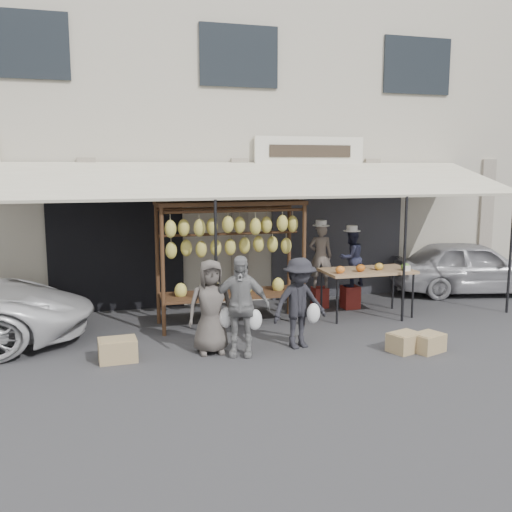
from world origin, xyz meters
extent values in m
plane|color=#2D2D30|center=(0.00, 0.00, 0.00)|extent=(90.00, 90.00, 0.00)
cube|color=#B3AC98|center=(0.00, 6.50, 3.50)|extent=(24.00, 6.00, 7.00)
cube|color=#232328|center=(2.20, 3.46, 1.25)|extent=(3.00, 0.10, 2.50)
cube|color=black|center=(-2.50, 3.46, 1.25)|extent=(2.60, 0.10, 2.50)
cube|color=silver|center=(1.50, 3.40, 3.15)|extent=(2.40, 0.10, 0.60)
cube|color=beige|center=(0.00, 2.30, 2.60)|extent=(10.00, 2.34, 0.63)
cylinder|color=black|center=(-1.00, 1.15, 1.15)|extent=(0.05, 0.05, 2.30)
cylinder|color=black|center=(2.50, 1.15, 1.15)|extent=(0.05, 0.05, 2.30)
cylinder|color=black|center=(4.80, 1.15, 1.15)|extent=(0.05, 0.05, 2.30)
cylinder|color=#462A18|center=(-1.84, 1.43, 1.10)|extent=(0.07, 0.07, 2.20)
cylinder|color=#462A18|center=(0.66, 1.43, 1.10)|extent=(0.07, 0.07, 2.20)
cylinder|color=#462A18|center=(-1.84, 2.23, 1.10)|extent=(0.07, 0.07, 2.20)
cylinder|color=#462A18|center=(0.66, 2.23, 1.10)|extent=(0.07, 0.07, 2.20)
cube|color=#462A18|center=(-0.59, 1.83, 2.20)|extent=(2.60, 0.90, 0.07)
cylinder|color=#462A18|center=(-0.59, 1.48, 2.08)|extent=(2.50, 0.05, 0.05)
cylinder|color=#462A18|center=(-0.59, 2.18, 2.08)|extent=(2.50, 0.05, 0.05)
cylinder|color=#462A18|center=(-0.59, 1.83, 1.65)|extent=(2.50, 0.05, 0.05)
cube|color=#462A18|center=(-0.59, 1.83, 0.55)|extent=(2.50, 0.80, 0.05)
ellipsoid|color=#DAC15D|center=(-1.69, 1.48, 1.80)|extent=(0.20, 0.18, 0.30)
ellipsoid|color=#DAC15D|center=(-1.45, 1.63, 1.80)|extent=(0.20, 0.18, 0.30)
ellipsoid|color=#DAC15D|center=(-1.21, 1.48, 1.81)|extent=(0.20, 0.18, 0.30)
ellipsoid|color=#DAC15D|center=(-0.96, 1.63, 1.81)|extent=(0.20, 0.18, 0.30)
ellipsoid|color=#DAC15D|center=(-0.72, 1.48, 1.85)|extent=(0.20, 0.18, 0.30)
ellipsoid|color=#DAC15D|center=(-0.47, 1.63, 1.82)|extent=(0.20, 0.18, 0.30)
ellipsoid|color=#DAC15D|center=(-0.23, 1.48, 1.80)|extent=(0.20, 0.18, 0.30)
ellipsoid|color=#DAC15D|center=(0.02, 1.63, 1.81)|extent=(0.20, 0.18, 0.30)
ellipsoid|color=#DAC15D|center=(0.26, 1.48, 1.85)|extent=(0.20, 0.18, 0.30)
ellipsoid|color=#DAC15D|center=(0.51, 1.63, 1.81)|extent=(0.20, 0.18, 0.30)
ellipsoid|color=#DAC15D|center=(-1.64, 1.83, 1.39)|extent=(0.20, 0.18, 0.30)
ellipsoid|color=#DAC15D|center=(-1.38, 1.83, 1.43)|extent=(0.20, 0.18, 0.30)
ellipsoid|color=#DAC15D|center=(-1.12, 1.83, 1.39)|extent=(0.20, 0.18, 0.30)
ellipsoid|color=#DAC15D|center=(-0.86, 1.83, 1.41)|extent=(0.20, 0.18, 0.30)
ellipsoid|color=#DAC15D|center=(-0.59, 1.83, 1.41)|extent=(0.20, 0.18, 0.30)
ellipsoid|color=#DAC15D|center=(-0.33, 1.83, 1.43)|extent=(0.20, 0.18, 0.30)
ellipsoid|color=#DAC15D|center=(-0.07, 1.83, 1.45)|extent=(0.20, 0.18, 0.30)
ellipsoid|color=#DAC15D|center=(0.19, 1.83, 1.43)|extent=(0.20, 0.18, 0.30)
ellipsoid|color=#DAC15D|center=(0.46, 1.83, 1.39)|extent=(0.20, 0.18, 0.30)
cube|color=#A1825B|center=(2.03, 1.68, 0.88)|extent=(1.70, 0.90, 0.05)
cylinder|color=black|center=(1.26, 1.31, 0.42)|extent=(0.04, 0.04, 0.85)
cylinder|color=black|center=(2.80, 1.31, 0.42)|extent=(0.04, 0.04, 0.85)
cylinder|color=black|center=(1.26, 2.05, 0.42)|extent=(0.04, 0.04, 0.85)
cylinder|color=black|center=(2.80, 2.05, 0.42)|extent=(0.04, 0.04, 0.85)
ellipsoid|color=orange|center=(1.37, 1.45, 0.97)|extent=(0.18, 0.14, 0.14)
ellipsoid|color=#B25919|center=(1.81, 1.52, 0.97)|extent=(0.18, 0.14, 0.14)
ellipsoid|color=gold|center=(2.22, 1.57, 0.97)|extent=(0.18, 0.14, 0.14)
ellipsoid|color=#598C33|center=(2.68, 1.41, 0.97)|extent=(0.18, 0.14, 0.14)
imported|color=#6E635A|center=(1.44, 2.55, 1.06)|extent=(0.54, 0.44, 1.29)
imported|color=#202338|center=(2.00, 2.33, 1.03)|extent=(0.65, 0.56, 1.15)
imported|color=#534C47|center=(-1.25, 0.34, 0.72)|extent=(0.72, 0.48, 1.44)
imported|color=gray|center=(-0.86, 0.10, 0.77)|extent=(0.97, 0.66, 1.53)
imported|color=black|center=(0.13, 0.22, 0.72)|extent=(1.01, 0.70, 1.43)
cube|color=maroon|center=(1.44, 2.55, 0.21)|extent=(0.37, 0.37, 0.41)
cube|color=maroon|center=(2.00, 2.33, 0.23)|extent=(0.32, 0.32, 0.45)
cube|color=tan|center=(1.63, -0.42, 0.14)|extent=(0.57, 0.50, 0.29)
cube|color=tan|center=(1.97, -0.53, 0.14)|extent=(0.56, 0.50, 0.28)
cube|color=tan|center=(-2.65, 0.35, 0.16)|extent=(0.56, 0.44, 0.33)
imported|color=#A4A3A9|center=(5.20, 2.83, 0.61)|extent=(3.78, 2.19, 1.21)
camera|label=1|loc=(-2.91, -7.95, 2.82)|focal=40.00mm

